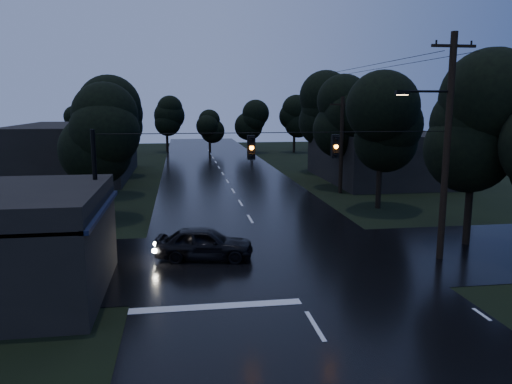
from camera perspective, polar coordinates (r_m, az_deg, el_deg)
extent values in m
cube|color=black|center=(40.24, -2.63, 0.10)|extent=(12.00, 120.00, 0.02)
cube|color=black|center=(22.90, 2.11, -7.69)|extent=(60.00, 9.00, 0.02)
cube|color=black|center=(19.72, -25.89, -2.04)|extent=(6.00, 7.00, 0.12)
cube|color=black|center=(19.03, -17.24, -1.87)|extent=(0.30, 7.00, 0.15)
cylinder|color=black|center=(16.67, -19.14, -9.75)|extent=(0.10, 0.10, 3.00)
cylinder|color=black|center=(22.34, -16.39, -4.57)|extent=(0.10, 0.10, 3.00)
cube|color=#FFB166|center=(17.76, -17.99, -5.09)|extent=(0.06, 1.60, 0.50)
cube|color=#FFB166|center=(20.35, -16.78, -3.11)|extent=(0.06, 1.20, 0.50)
cube|color=black|center=(47.28, 13.99, 4.01)|extent=(10.00, 14.00, 4.40)
cube|color=black|center=(50.61, -19.91, 4.43)|extent=(10.00, 16.00, 5.00)
cylinder|color=black|center=(23.56, 20.97, 4.58)|extent=(0.30, 0.30, 10.00)
cube|color=black|center=(23.59, 21.67, 15.26)|extent=(2.00, 0.12, 0.12)
cylinder|color=black|center=(22.95, 18.93, 10.83)|extent=(2.20, 0.10, 0.10)
cube|color=black|center=(22.47, 16.39, 10.86)|extent=(0.60, 0.25, 0.18)
cube|color=#FFB266|center=(22.47, 16.38, 10.60)|extent=(0.45, 0.18, 0.03)
cylinder|color=black|center=(39.55, 9.73, 5.27)|extent=(0.30, 0.30, 7.50)
cube|color=black|center=(39.41, 9.87, 9.84)|extent=(2.00, 0.12, 0.12)
cylinder|color=black|center=(21.09, -17.76, -1.31)|extent=(0.18, 0.18, 6.00)
cylinder|color=black|center=(20.86, 2.73, 6.80)|extent=(15.00, 0.03, 0.03)
cube|color=black|center=(20.70, -0.56, 5.12)|extent=(0.32, 0.25, 1.00)
sphere|color=orange|center=(20.55, -0.50, 5.08)|extent=(0.18, 0.18, 0.18)
cube|color=black|center=(21.50, 9.03, 5.18)|extent=(0.32, 0.25, 1.00)
sphere|color=orange|center=(21.35, 9.15, 5.15)|extent=(0.18, 0.18, 0.18)
cylinder|color=black|center=(27.06, 23.03, -2.65)|extent=(0.36, 0.36, 2.80)
sphere|color=black|center=(26.56, 23.54, 4.53)|extent=(4.48, 4.48, 4.48)
sphere|color=black|center=(26.49, 23.73, 7.11)|extent=(4.48, 4.48, 4.48)
sphere|color=black|center=(26.47, 23.91, 9.70)|extent=(4.48, 4.48, 4.48)
cylinder|color=black|center=(32.32, -17.19, -0.63)|extent=(0.36, 0.36, 2.45)
sphere|color=black|center=(31.93, -17.47, 4.63)|extent=(3.92, 3.92, 3.92)
sphere|color=black|center=(31.85, -17.57, 6.51)|extent=(3.92, 3.92, 3.92)
sphere|color=black|center=(31.81, -17.67, 8.39)|extent=(3.92, 3.92, 3.92)
cylinder|color=black|center=(40.21, -16.39, 1.58)|extent=(0.36, 0.36, 2.62)
sphere|color=black|center=(39.88, -16.62, 6.12)|extent=(4.20, 4.20, 4.20)
sphere|color=black|center=(39.83, -16.70, 7.73)|extent=(4.20, 4.20, 4.20)
sphere|color=black|center=(39.80, -16.78, 9.35)|extent=(4.20, 4.20, 4.20)
cylinder|color=black|center=(50.11, -15.57, 3.35)|extent=(0.36, 0.36, 2.80)
sphere|color=black|center=(49.84, -15.75, 7.23)|extent=(4.48, 4.48, 4.48)
sphere|color=black|center=(49.81, -15.82, 8.61)|extent=(4.48, 4.48, 4.48)
sphere|color=black|center=(49.80, -15.89, 9.99)|extent=(4.48, 4.48, 4.48)
cylinder|color=black|center=(34.51, 13.83, 0.34)|extent=(0.36, 0.36, 2.62)
sphere|color=black|center=(34.12, 14.05, 5.62)|extent=(4.20, 4.20, 4.20)
sphere|color=black|center=(34.06, 14.13, 7.51)|extent=(4.20, 4.20, 4.20)
sphere|color=black|center=(34.03, 14.22, 9.40)|extent=(4.20, 4.20, 4.20)
cylinder|color=black|center=(42.10, 10.47, 2.32)|extent=(0.36, 0.36, 2.80)
sphere|color=black|center=(41.78, 10.62, 6.94)|extent=(4.48, 4.48, 4.48)
sphere|color=black|center=(41.74, 10.68, 8.59)|extent=(4.48, 4.48, 4.48)
sphere|color=black|center=(41.72, 10.73, 10.23)|extent=(4.48, 4.48, 4.48)
cylinder|color=black|center=(51.73, 7.51, 3.93)|extent=(0.36, 0.36, 2.97)
sphere|color=black|center=(51.47, 7.61, 7.93)|extent=(4.76, 4.76, 4.76)
sphere|color=black|center=(51.44, 7.64, 9.35)|extent=(4.76, 4.76, 4.76)
sphere|color=black|center=(51.44, 7.67, 10.77)|extent=(4.76, 4.76, 4.76)
imported|color=black|center=(22.84, -5.91, -5.83)|extent=(4.62, 2.43, 1.50)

